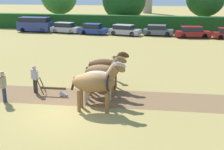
{
  "coord_description": "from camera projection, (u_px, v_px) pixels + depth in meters",
  "views": [
    {
      "loc": [
        5.07,
        -12.17,
        5.79
      ],
      "look_at": [
        1.63,
        3.39,
        1.1
      ],
      "focal_mm": 45.0,
      "sensor_mm": 36.0,
      "label": 1
    }
  ],
  "objects": [
    {
      "name": "parked_car_center_right",
      "position": [
        158.0,
        30.0,
        39.13
      ],
      "size": [
        4.11,
        1.8,
        1.48
      ],
      "rotation": [
        0.0,
        0.0,
        -0.01
      ],
      "color": "#565B66",
      "rests_on": "ground"
    },
    {
      "name": "ground_plane",
      "position": [
        66.0,
        113.0,
        14.08
      ],
      "size": [
        240.0,
        240.0,
        0.0
      ],
      "primitive_type": "plane",
      "color": "#998447"
    },
    {
      "name": "parked_car_left",
      "position": [
        65.0,
        28.0,
        41.74
      ],
      "size": [
        4.58,
        2.32,
        1.55
      ],
      "rotation": [
        0.0,
        0.0,
        -0.13
      ],
      "color": "#A8A8B2",
      "rests_on": "ground"
    },
    {
      "name": "draft_horse_lead_right",
      "position": [
        100.0,
        79.0,
        15.16
      ],
      "size": [
        2.64,
        1.16,
        2.37
      ],
      "rotation": [
        0.0,
        0.0,
        0.09
      ],
      "color": "#B2A38E",
      "rests_on": "ground"
    },
    {
      "name": "parked_car_right",
      "position": [
        192.0,
        32.0,
        37.23
      ],
      "size": [
        4.67,
        2.4,
        1.51
      ],
      "rotation": [
        0.0,
        0.0,
        0.16
      ],
      "color": "maroon",
      "rests_on": "ground"
    },
    {
      "name": "draft_horse_trail_left",
      "position": [
        103.0,
        72.0,
        16.24
      ],
      "size": [
        2.6,
        1.03,
        2.4
      ],
      "rotation": [
        0.0,
        0.0,
        0.09
      ],
      "color": "brown",
      "rests_on": "ground"
    },
    {
      "name": "farmer_onlooker_left",
      "position": [
        3.0,
        84.0,
        15.18
      ],
      "size": [
        0.44,
        0.65,
        1.75
      ],
      "rotation": [
        0.0,
        0.0,
        0.31
      ],
      "color": "#28334C",
      "rests_on": "ground"
    },
    {
      "name": "plowed_furrow_strip",
      "position": [
        28.0,
        94.0,
        16.63
      ],
      "size": [
        28.75,
        5.23,
        0.01
      ],
      "primitive_type": "cube",
      "rotation": [
        0.0,
        0.0,
        0.09
      ],
      "color": "brown",
      "rests_on": "ground"
    },
    {
      "name": "hedgerow",
      "position": [
        141.0,
        24.0,
        43.09
      ],
      "size": [
        66.72,
        1.91,
        2.41
      ],
      "primitive_type": "cube",
      "color": "#194719",
      "rests_on": "ground"
    },
    {
      "name": "tree_left",
      "position": [
        124.0,
        0.0,
        48.06
      ],
      "size": [
        7.5,
        7.5,
        8.39
      ],
      "color": "brown",
      "rests_on": "ground"
    },
    {
      "name": "plow",
      "position": [
        55.0,
        90.0,
        16.33
      ],
      "size": [
        1.77,
        0.49,
        1.13
      ],
      "rotation": [
        0.0,
        0.0,
        0.09
      ],
      "color": "#4C331E",
      "rests_on": "ground"
    },
    {
      "name": "parked_car_center",
      "position": [
        124.0,
        30.0,
        39.49
      ],
      "size": [
        4.72,
        2.71,
        1.47
      ],
      "rotation": [
        0.0,
        0.0,
        -0.21
      ],
      "color": "#A8A8B2",
      "rests_on": "ground"
    },
    {
      "name": "draft_horse_lead_left",
      "position": [
        96.0,
        83.0,
        14.0
      ],
      "size": [
        2.85,
        1.2,
        2.52
      ],
      "rotation": [
        0.0,
        0.0,
        0.09
      ],
      "color": "brown",
      "rests_on": "ground"
    },
    {
      "name": "parked_van",
      "position": [
        35.0,
        24.0,
        42.82
      ],
      "size": [
        5.12,
        2.18,
        2.22
      ],
      "rotation": [
        0.0,
        0.0,
        0.04
      ],
      "color": "navy",
      "rests_on": "ground"
    },
    {
      "name": "farmer_beside_team",
      "position": [
        114.0,
        66.0,
        19.06
      ],
      "size": [
        0.46,
        0.53,
        1.7
      ],
      "rotation": [
        0.0,
        0.0,
        0.7
      ],
      "color": "#4C4C4C",
      "rests_on": "ground"
    },
    {
      "name": "parked_car_center_left",
      "position": [
        93.0,
        29.0,
        40.33
      ],
      "size": [
        4.04,
        2.09,
        1.54
      ],
      "rotation": [
        0.0,
        0.0,
        -0.08
      ],
      "color": "navy",
      "rests_on": "ground"
    },
    {
      "name": "draft_horse_trail_right",
      "position": [
        106.0,
        66.0,
        17.34
      ],
      "size": [
        2.71,
        1.09,
        2.44
      ],
      "rotation": [
        0.0,
        0.0,
        0.09
      ],
      "color": "#513319",
      "rests_on": "ground"
    },
    {
      "name": "farmer_at_plow",
      "position": [
        35.0,
        77.0,
        16.61
      ],
      "size": [
        0.59,
        0.43,
        1.67
      ],
      "rotation": [
        0.0,
        0.0,
        1.03
      ],
      "color": "#38332D",
      "rests_on": "ground"
    }
  ]
}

